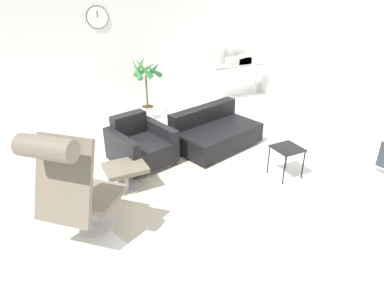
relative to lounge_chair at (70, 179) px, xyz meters
name	(u,v)px	position (x,y,z in m)	size (l,w,h in m)	color
ground_plane	(185,182)	(1.52, 0.59, -0.79)	(12.00, 12.00, 0.00)	white
wall_back	(117,45)	(1.52, 3.59, 0.61)	(12.00, 0.09, 2.80)	silver
wall_right	(379,57)	(5.05, 0.59, 0.61)	(0.06, 12.00, 2.80)	silver
round_rug	(185,199)	(1.34, 0.22, -0.79)	(2.02, 2.02, 0.01)	#BCB29E
lounge_chair	(70,179)	(0.00, 0.00, 0.00)	(1.05, 1.06, 1.35)	#BCBCC1
ottoman	(126,171)	(0.75, 0.80, -0.53)	(0.53, 0.45, 0.35)	#BCBCC1
armchair_red	(140,146)	(1.16, 1.41, -0.53)	(0.97, 1.01, 0.71)	silver
couch_low	(215,133)	(2.45, 1.39, -0.56)	(1.56, 1.19, 0.63)	black
side_table	(287,151)	(2.86, 0.11, -0.40)	(0.38, 0.38, 0.45)	black
potted_plant	(147,87)	(1.88, 3.05, -0.13)	(0.57, 0.59, 1.27)	silver
shelf_unit	(240,62)	(4.20, 3.30, 0.08)	(1.33, 0.28, 1.86)	#BCBCC1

